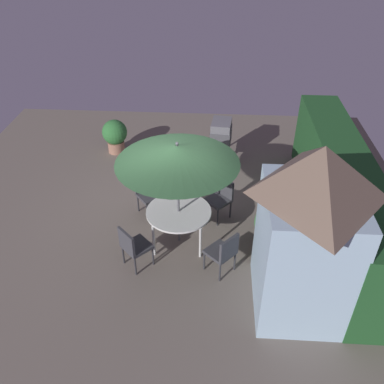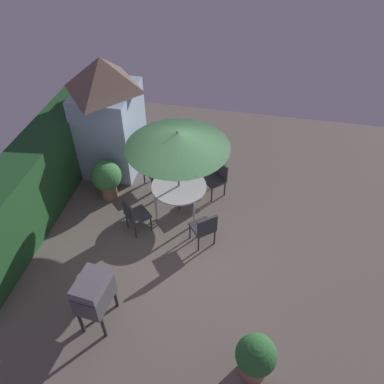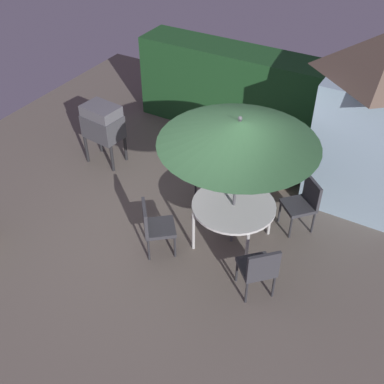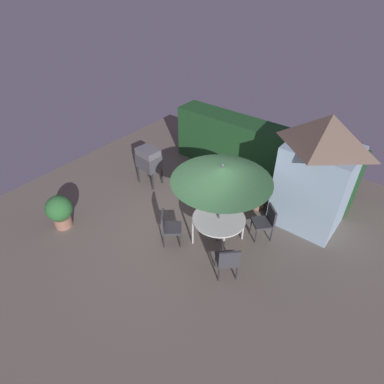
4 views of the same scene
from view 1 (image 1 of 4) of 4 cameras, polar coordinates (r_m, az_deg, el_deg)
ground_plane at (r=8.92m, az=-3.26°, el=-3.71°), size 11.00×11.00×0.00m
hedge_backdrop at (r=8.73m, az=20.01°, el=0.05°), size 5.84×0.88×1.75m
garden_shed at (r=6.44m, az=15.94°, el=-5.44°), size 1.73×1.46×3.04m
patio_table at (r=7.92m, az=-1.88°, el=-3.00°), size 1.28×1.28×0.76m
patio_umbrella at (r=7.17m, az=-2.08°, el=5.36°), size 2.25×2.25×2.27m
bbq_grill at (r=10.45m, az=4.11°, el=8.14°), size 0.75×0.57×1.20m
chair_near_shed at (r=8.87m, az=-6.25°, el=0.09°), size 0.65×0.65×0.90m
chair_far_side at (r=7.56m, az=-8.30°, el=-7.44°), size 0.65×0.65×0.90m
chair_toward_hedge at (r=7.40m, az=4.46°, el=-8.31°), size 0.65×0.65×0.90m
chair_toward_house at (r=8.69m, az=4.05°, el=-0.59°), size 0.65×0.65×0.90m
potted_plant_by_shed at (r=7.96m, az=11.36°, el=-4.58°), size 0.74×0.74×1.02m
potted_plant_by_grill at (r=11.30m, az=-10.78°, el=7.93°), size 0.67×0.67×0.93m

